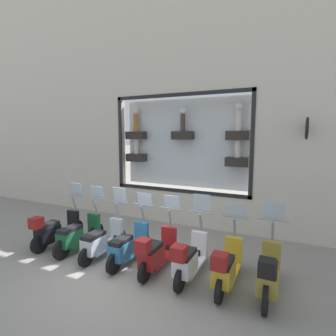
% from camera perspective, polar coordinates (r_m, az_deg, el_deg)
% --- Properties ---
extents(ground_plane, '(120.00, 120.00, 0.00)m').
position_cam_1_polar(ground_plane, '(6.53, -10.17, -20.94)').
color(ground_plane, gray).
extents(building_facade, '(1.21, 36.00, 9.36)m').
position_cam_1_polar(building_facade, '(9.09, 2.98, 17.92)').
color(building_facade, beige).
rests_on(building_facade, ground_plane).
extents(scooter_olive_0, '(1.81, 0.61, 1.66)m').
position_cam_1_polar(scooter_olive_0, '(5.61, 21.03, -20.68)').
color(scooter_olive_0, black).
rests_on(scooter_olive_0, ground_plane).
extents(scooter_yellow_1, '(1.79, 0.61, 1.55)m').
position_cam_1_polar(scooter_yellow_1, '(5.70, 12.52, -20.22)').
color(scooter_yellow_1, black).
rests_on(scooter_yellow_1, ground_plane).
extents(scooter_white_2, '(1.79, 0.60, 1.68)m').
position_cam_1_polar(scooter_white_2, '(5.90, 4.56, -19.02)').
color(scooter_white_2, black).
rests_on(scooter_white_2, ground_plane).
extents(scooter_red_3, '(1.79, 0.60, 1.57)m').
position_cam_1_polar(scooter_red_3, '(6.19, -2.69, -17.76)').
color(scooter_red_3, black).
rests_on(scooter_red_3, ground_plane).
extents(scooter_teal_4, '(1.80, 0.61, 1.56)m').
position_cam_1_polar(scooter_teal_4, '(6.63, -8.74, -16.42)').
color(scooter_teal_4, black).
rests_on(scooter_teal_4, ground_plane).
extents(scooter_silver_5, '(1.79, 0.60, 1.63)m').
position_cam_1_polar(scooter_silver_5, '(7.07, -14.27, -15.05)').
color(scooter_silver_5, black).
rests_on(scooter_silver_5, ground_plane).
extents(scooter_green_6, '(1.80, 0.60, 1.60)m').
position_cam_1_polar(scooter_green_6, '(7.57, -19.04, -13.59)').
color(scooter_green_6, black).
rests_on(scooter_green_6, ground_plane).
extents(scooter_black_7, '(1.80, 0.61, 1.64)m').
position_cam_1_polar(scooter_black_7, '(8.06, -23.51, -12.20)').
color(scooter_black_7, black).
rests_on(scooter_black_7, ground_plane).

